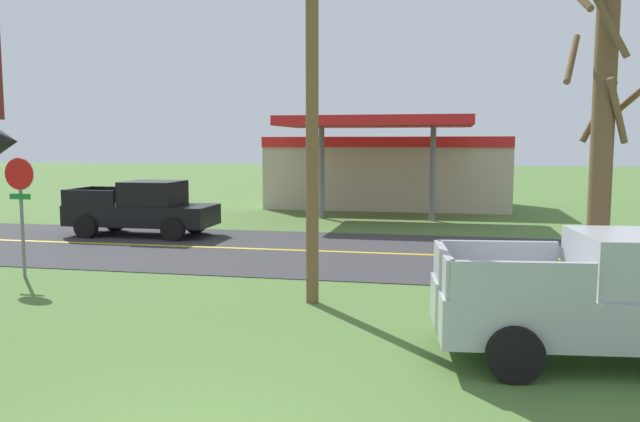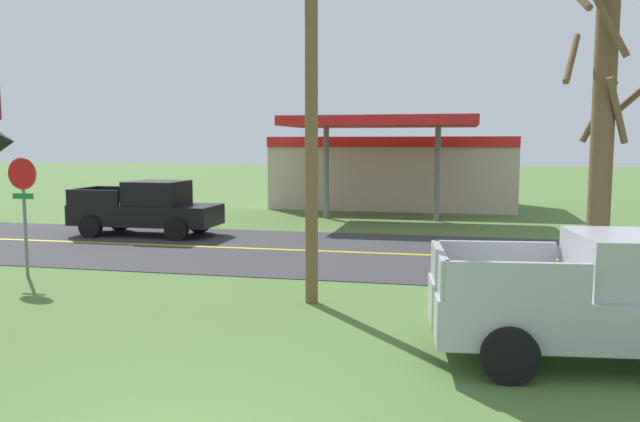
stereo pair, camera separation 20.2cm
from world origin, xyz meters
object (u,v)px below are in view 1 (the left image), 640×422
utility_pole (312,77)px  pickup_black_on_road (144,209)px  stop_sign (20,195)px  bare_tree (602,130)px  pickup_silver_parked_on_lawn (616,299)px  gas_station (388,169)px

utility_pole → pickup_black_on_road: bearing=134.4°
stop_sign → utility_pole: bearing=-7.7°
stop_sign → pickup_black_on_road: stop_sign is taller
utility_pole → pickup_black_on_road: 11.83m
bare_tree → utility_pole: bearing=177.2°
bare_tree → pickup_black_on_road: size_ratio=1.30×
stop_sign → pickup_silver_parked_on_lawn: (12.71, -3.57, -1.06)m
stop_sign → gas_station: gas_station is taller
utility_pole → gas_station: 20.40m
bare_tree → pickup_black_on_road: bearing=148.0°
pickup_silver_parked_on_lawn → pickup_black_on_road: (-13.09, 10.60, 0.00)m
gas_station → pickup_silver_parked_on_lawn: gas_station is taller
bare_tree → gas_station: bearing=105.7°
stop_sign → utility_pole: (7.50, -1.02, 2.57)m
utility_pole → bare_tree: 5.53m
gas_station → pickup_black_on_road: gas_station is taller
stop_sign → bare_tree: (12.92, -1.28, 1.50)m
pickup_silver_parked_on_lawn → pickup_black_on_road: size_ratio=1.04×
utility_pole → pickup_silver_parked_on_lawn: 6.85m
bare_tree → pickup_silver_parked_on_lawn: size_ratio=1.26×
pickup_black_on_road → pickup_silver_parked_on_lawn: bearing=-39.0°
gas_station → pickup_silver_parked_on_lawn: bearing=-76.3°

